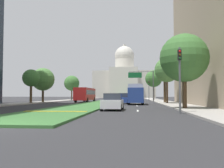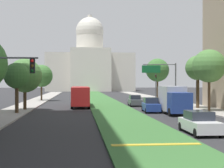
% 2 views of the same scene
% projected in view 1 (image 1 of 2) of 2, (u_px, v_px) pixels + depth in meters
% --- Properties ---
extents(ground_plane, '(294.79, 294.79, 0.00)m').
position_uv_depth(ground_plane, '(115.00, 100.00, 77.45)').
color(ground_plane, '#2B2B2D').
extents(grass_median, '(5.66, 120.59, 0.14)m').
position_uv_depth(grass_median, '(113.00, 100.00, 70.80)').
color(grass_median, '#386B33').
rests_on(grass_median, ground_plane).
extents(median_curb_nose, '(5.09, 0.50, 0.04)m').
position_uv_depth(median_curb_nose, '(55.00, 111.00, 19.52)').
color(median_curb_nose, gold).
rests_on(median_curb_nose, grass_median).
extents(lane_dashes_right, '(0.16, 40.53, 0.01)m').
position_uv_depth(lane_dashes_right, '(137.00, 104.00, 41.67)').
color(lane_dashes_right, silver).
rests_on(lane_dashes_right, ground_plane).
extents(sidewalk_left, '(4.00, 120.59, 0.15)m').
position_uv_depth(sidewalk_left, '(65.00, 100.00, 65.31)').
color(sidewalk_left, '#9E9991').
rests_on(sidewalk_left, ground_plane).
extents(sidewalk_right, '(4.00, 120.59, 0.15)m').
position_uv_depth(sidewalk_right, '(159.00, 101.00, 62.96)').
color(sidewalk_right, '#9E9991').
rests_on(sidewalk_right, ground_plane).
extents(capitol_building, '(35.17, 24.62, 31.53)m').
position_uv_depth(capitol_building, '(124.00, 80.00, 143.68)').
color(capitol_building, beige).
rests_on(capitol_building, ground_plane).
extents(traffic_light_near_right, '(0.28, 0.35, 5.20)m').
position_uv_depth(traffic_light_near_right, '(180.00, 71.00, 19.08)').
color(traffic_light_near_right, '#515456').
rests_on(traffic_light_near_right, ground_plane).
extents(traffic_light_far_right, '(0.28, 0.35, 5.20)m').
position_uv_depth(traffic_light_far_right, '(149.00, 88.00, 62.65)').
color(traffic_light_far_right, '#515456').
rests_on(traffic_light_far_right, ground_plane).
extents(overhead_guide_sign, '(5.23, 0.20, 6.50)m').
position_uv_depth(overhead_guide_sign, '(144.00, 80.00, 50.28)').
color(overhead_guide_sign, '#515456').
rests_on(overhead_guide_sign, ground_plane).
extents(street_tree_right_near, '(4.93, 4.93, 7.71)m').
position_uv_depth(street_tree_right_near, '(184.00, 58.00, 24.89)').
color(street_tree_right_near, '#4C3823').
rests_on(street_tree_right_near, ground_plane).
extents(street_tree_left_mid, '(2.97, 2.97, 5.90)m').
position_uv_depth(street_tree_left_mid, '(31.00, 78.00, 41.97)').
color(street_tree_left_mid, '#4C3823').
rests_on(street_tree_left_mid, ground_plane).
extents(street_tree_right_mid, '(4.11, 4.11, 7.72)m').
position_uv_depth(street_tree_right_mid, '(167.00, 70.00, 40.76)').
color(street_tree_right_mid, '#4C3823').
rests_on(street_tree_right_mid, ground_plane).
extents(street_tree_left_far, '(4.38, 4.38, 6.70)m').
position_uv_depth(street_tree_left_far, '(43.00, 79.00, 47.06)').
color(street_tree_left_far, '#4C3823').
rests_on(street_tree_left_far, ground_plane).
extents(street_tree_right_far, '(3.37, 3.37, 7.31)m').
position_uv_depth(street_tree_right_far, '(165.00, 73.00, 45.32)').
color(street_tree_right_far, '#4C3823').
rests_on(street_tree_right_far, ground_plane).
extents(street_tree_left_distant, '(4.32, 4.32, 7.03)m').
position_uv_depth(street_tree_left_distant, '(72.00, 83.00, 69.39)').
color(street_tree_left_distant, '#4C3823').
rests_on(street_tree_left_distant, ground_plane).
extents(street_tree_right_distant, '(4.72, 4.72, 8.45)m').
position_uv_depth(street_tree_right_distant, '(154.00, 79.00, 68.47)').
color(street_tree_right_distant, '#4C3823').
rests_on(street_tree_right_distant, ground_plane).
extents(sedan_lead_stopped, '(1.94, 4.43, 1.63)m').
position_uv_depth(sedan_lead_stopped, '(113.00, 102.00, 23.83)').
color(sedan_lead_stopped, silver).
rests_on(sedan_lead_stopped, ground_plane).
extents(sedan_midblock, '(2.10, 4.44, 1.80)m').
position_uv_depth(sedan_midblock, '(123.00, 99.00, 41.32)').
color(sedan_midblock, navy).
rests_on(sedan_midblock, ground_plane).
extents(sedan_distant, '(1.94, 4.22, 1.69)m').
position_uv_depth(sedan_distant, '(125.00, 98.00, 52.23)').
color(sedan_distant, '#4C5156').
rests_on(sedan_distant, ground_plane).
extents(box_truck_delivery, '(2.40, 6.40, 3.20)m').
position_uv_depth(box_truck_delivery, '(136.00, 94.00, 38.31)').
color(box_truck_delivery, navy).
rests_on(box_truck_delivery, ground_plane).
extents(city_bus, '(2.62, 11.00, 2.95)m').
position_uv_depth(city_bus, '(85.00, 94.00, 51.75)').
color(city_bus, '#B21E1E').
rests_on(city_bus, ground_plane).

